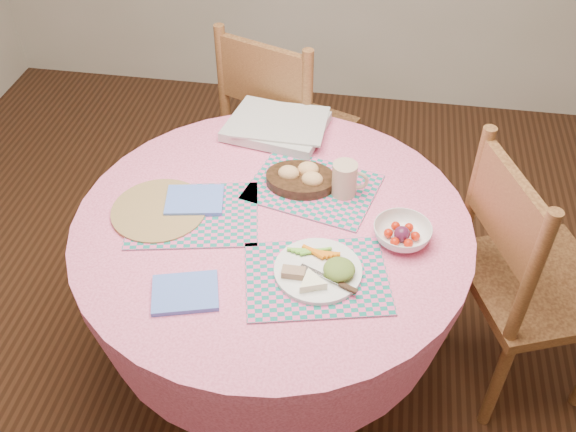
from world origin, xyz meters
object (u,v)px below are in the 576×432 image
Objects in this scene: chair_back at (283,129)px; bread_bowl at (301,178)px; fruit_bowl at (402,234)px; chair_right at (525,277)px; latte_mug at (345,179)px; wicker_trivet at (159,210)px; dinner_plate at (321,270)px; dining_table at (273,265)px.

chair_back is 0.70m from bread_bowl.
chair_back is 4.46× the size of fruit_bowl.
chair_right is 4.44× the size of fruit_bowl.
chair_right is 8.62× the size of latte_mug.
wicker_trivet is at bearing 94.33° from chair_back.
latte_mug reaches higher than wicker_trivet.
chair_back is 8.66× the size of latte_mug.
latte_mug reaches higher than dinner_plate.
bread_bowl reaches higher than dinner_plate.
wicker_trivet is (-1.18, -0.12, 0.23)m from chair_right.
dining_table is at bearing 2.10° from wicker_trivet.
bread_bowl is 1.97× the size of latte_mug.
fruit_bowl reaches higher than wicker_trivet.
bread_bowl is 0.15m from latte_mug.
chair_back is 4.05× the size of dinner_plate.
wicker_trivet is 1.30× the size of bread_bowl.
latte_mug is (0.14, -0.02, 0.03)m from bread_bowl.
fruit_bowl is (0.75, -0.01, 0.02)m from wicker_trivet.
latte_mug reaches higher than bread_bowl.
dinner_plate is (0.28, -1.02, 0.24)m from chair_back.
chair_right is at bearing -5.28° from latte_mug.
dinner_plate is at bearing -19.31° from wicker_trivet.
latte_mug is at bearing 84.98° from dinner_plate.
fruit_bowl is at bearing 39.39° from dinner_plate.
wicker_trivet is at bearing -162.52° from latte_mug.
dinner_plate reaches higher than dining_table.
wicker_trivet is 0.60m from latte_mug.
chair_back is (-0.93, 0.71, 0.00)m from chair_right.
chair_back reaches higher than wicker_trivet.
bread_bowl is 0.39m from fruit_bowl.
chair_right reaches higher than wicker_trivet.
bread_bowl is 1.01× the size of fruit_bowl.
latte_mug reaches higher than fruit_bowl.
chair_right is 0.68m from latte_mug.
latte_mug is at bearing 135.83° from fruit_bowl.
chair_back is 1.01m from fruit_bowl.
chair_right is at bearing 7.45° from dining_table.
dinner_plate is at bearing -140.61° from fruit_bowl.
chair_back reaches higher than dinner_plate.
chair_back is at bearing 31.30° from chair_right.
chair_back is at bearing 105.03° from bread_bowl.
wicker_trivet is at bearing 74.56° from chair_right.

